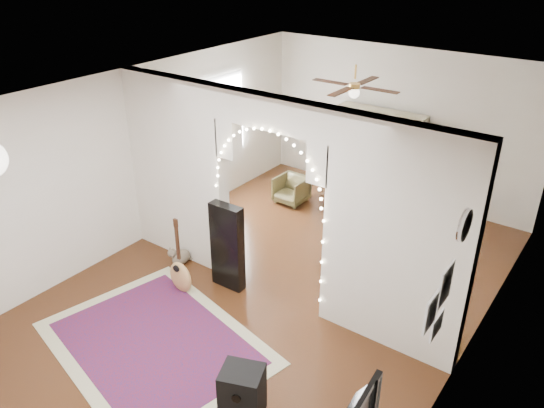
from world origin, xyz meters
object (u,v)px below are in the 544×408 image
Objects in this scene: dining_chair_right at (354,211)px; acoustic_guitar at (180,265)px; bookcase at (377,155)px; dining_table at (385,188)px; dining_chair_left at (291,190)px.

acoustic_guitar is at bearing -91.43° from dining_chair_right.
bookcase is (0.78, 4.23, 0.40)m from acoustic_guitar.
dining_table reaches higher than dining_chair_right.
bookcase is 1.66m from dining_chair_left.
dining_chair_left is (-0.31, 3.11, -0.16)m from acoustic_guitar.
acoustic_guitar is 4.32m from bookcase.
bookcase is 1.33m from dining_chair_right.
dining_chair_right is (1.29, -0.06, -0.01)m from dining_chair_left.
dining_table is at bearing 63.02° from acoustic_guitar.
bookcase is 3.20× the size of dining_chair_right.
dining_table is 2.60× the size of dining_chair_right.
dining_chair_right is at bearing 68.26° from acoustic_guitar.
dining_chair_left is 1.06× the size of dining_chair_right.
dining_chair_left is (-1.09, -1.12, -0.57)m from bookcase.
dining_table is 2.44× the size of dining_chair_left.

